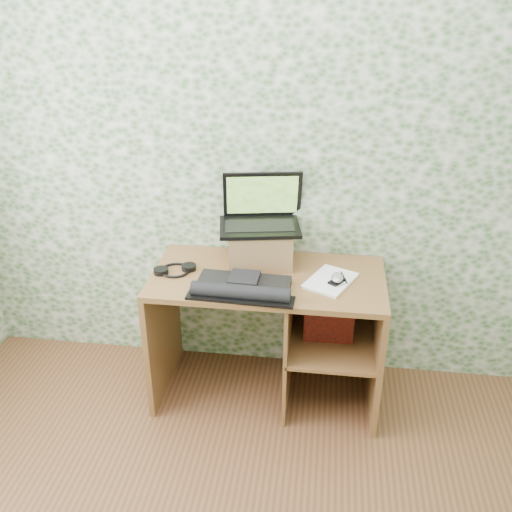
# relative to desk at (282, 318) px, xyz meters

# --- Properties ---
(wall_back) EXTENTS (3.50, 0.00, 3.50)m
(wall_back) POSITION_rel_desk_xyz_m (-0.08, 0.28, 0.82)
(wall_back) COLOR silver
(wall_back) RESTS_ON ground
(desk) EXTENTS (1.20, 0.60, 0.75)m
(desk) POSITION_rel_desk_xyz_m (0.00, 0.00, 0.00)
(desk) COLOR brown
(desk) RESTS_ON floor
(riser) EXTENTS (0.37, 0.33, 0.20)m
(riser) POSITION_rel_desk_xyz_m (-0.14, 0.12, 0.37)
(riser) COLOR olive
(riser) RESTS_ON desk
(laptop) EXTENTS (0.46, 0.36, 0.28)m
(laptop) POSITION_rel_desk_xyz_m (-0.14, 0.16, 0.53)
(laptop) COLOR black
(laptop) RESTS_ON riser
(keyboard) EXTENTS (0.52, 0.28, 0.07)m
(keyboard) POSITION_rel_desk_xyz_m (-0.18, -0.21, 0.29)
(keyboard) COLOR black
(keyboard) RESTS_ON desk
(headphones) EXTENTS (0.21, 0.21, 0.03)m
(headphones) POSITION_rel_desk_xyz_m (-0.56, -0.05, 0.28)
(headphones) COLOR black
(headphones) RESTS_ON desk
(notepad) EXTENTS (0.29, 0.33, 0.01)m
(notepad) POSITION_rel_desk_xyz_m (0.24, -0.05, 0.28)
(notepad) COLOR white
(notepad) RESTS_ON desk
(mouse) EXTENTS (0.10, 0.11, 0.03)m
(mouse) POSITION_rel_desk_xyz_m (0.27, -0.07, 0.30)
(mouse) COLOR #BCBCBE
(mouse) RESTS_ON notepad
(pen) EXTENTS (0.04, 0.12, 0.01)m
(pen) POSITION_rel_desk_xyz_m (0.31, -0.03, 0.29)
(pen) COLOR black
(pen) RESTS_ON notepad
(red_box) EXTENTS (0.26, 0.09, 0.31)m
(red_box) POSITION_rel_desk_xyz_m (0.25, -0.03, 0.07)
(red_box) COLOR #9B1A0E
(red_box) RESTS_ON desk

